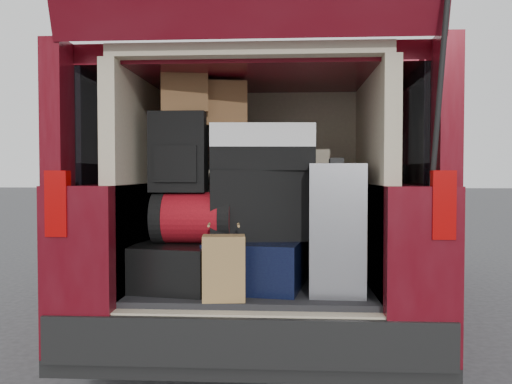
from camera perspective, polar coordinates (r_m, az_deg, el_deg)
minivan at (r=4.60m, az=1.11°, el=-1.09°), size 1.90×5.35×2.77m
load_floor at (r=3.14m, az=-0.13°, el=-14.35°), size 1.24×1.05×0.55m
black_hardshell at (r=2.98m, az=-7.86°, el=-7.51°), size 0.53×0.65×0.23m
navy_hardshell at (r=2.94m, az=0.26°, el=-7.43°), size 0.56×0.64×0.25m
silver_roller at (r=2.82m, az=8.40°, el=-3.73°), size 0.29×0.45×0.65m
kraft_bag at (r=2.61m, az=-3.41°, el=-7.99°), size 0.21×0.15×0.31m
red_duffel at (r=2.92m, az=-6.62°, el=-2.68°), size 0.42×0.28×0.27m
black_soft_case at (r=2.93m, az=0.14°, el=-1.34°), size 0.55×0.38×0.37m
backpack at (r=2.93m, az=-8.13°, el=4.16°), size 0.30×0.18×0.42m
twotone_duffel at (r=2.92m, az=0.68°, el=4.68°), size 0.56×0.31×0.24m
grocery_sack_lower at (r=2.98m, az=-7.55°, el=10.37°), size 0.28×0.24×0.22m
grocery_sack_upper at (r=3.04m, az=-3.42°, el=9.16°), size 0.27×0.24×0.24m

